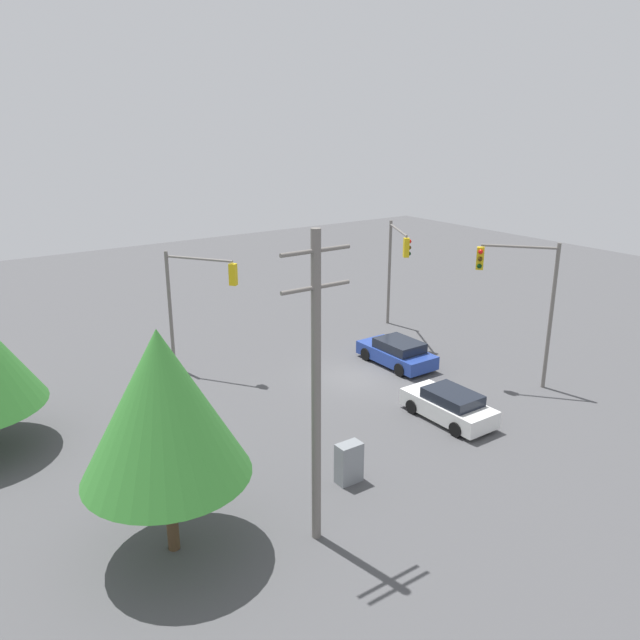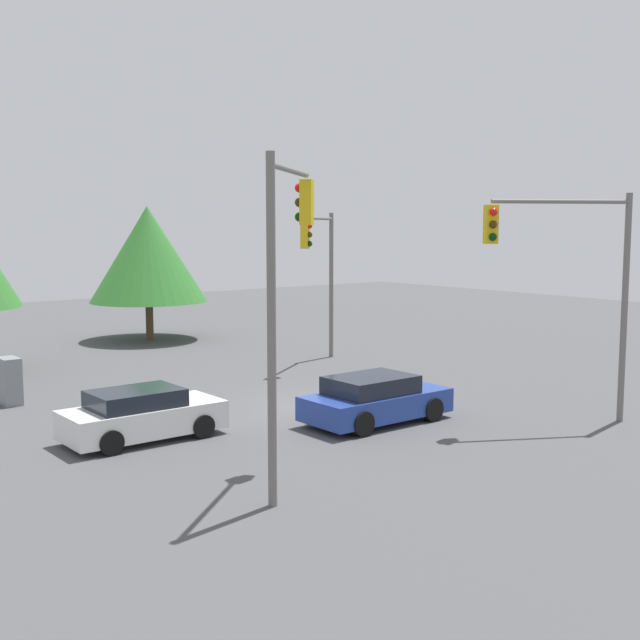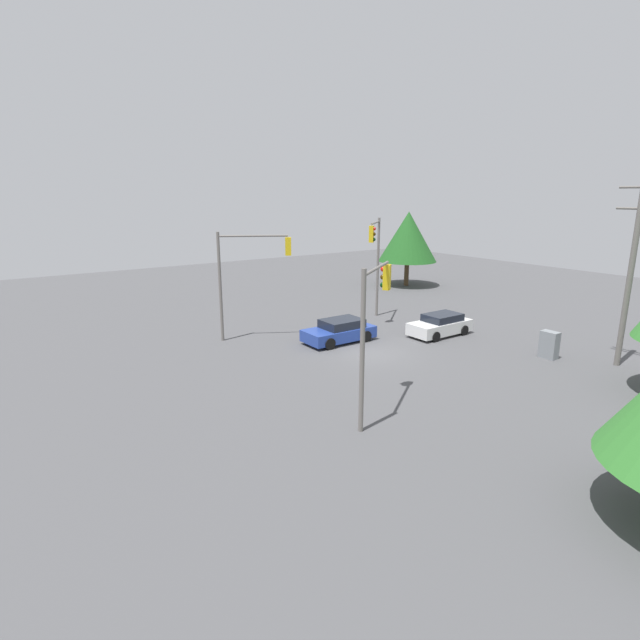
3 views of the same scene
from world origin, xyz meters
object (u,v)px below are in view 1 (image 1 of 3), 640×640
at_px(traffic_signal_main, 195,292).
at_px(traffic_signal_aux, 396,259).
at_px(sedan_white, 449,405).
at_px(electrical_cabinet, 349,463).
at_px(traffic_signal_cross, 524,290).
at_px(sedan_blue, 397,353).

distance_m(traffic_signal_main, traffic_signal_aux, 12.35).
distance_m(sedan_white, electrical_cabinet, 6.57).
relative_size(traffic_signal_cross, traffic_signal_aux, 1.08).
xyz_separation_m(sedan_white, traffic_signal_aux, (5.92, 10.23, 3.80)).
bearing_deg(traffic_signal_aux, sedan_white, -0.93).
height_order(traffic_signal_main, traffic_signal_aux, traffic_signal_aux).
xyz_separation_m(sedan_blue, traffic_signal_cross, (2.93, -5.25, 4.07)).
bearing_deg(traffic_signal_cross, electrical_cabinet, 59.63).
distance_m(sedan_white, traffic_signal_cross, 6.79).
bearing_deg(electrical_cabinet, traffic_signal_main, 89.85).
xyz_separation_m(sedan_blue, traffic_signal_aux, (3.48, 4.20, 3.80)).
xyz_separation_m(sedan_white, traffic_signal_cross, (5.37, 0.78, 4.08)).
height_order(sedan_white, traffic_signal_aux, traffic_signal_aux).
distance_m(sedan_blue, electrical_cabinet, 11.54).
bearing_deg(traffic_signal_main, traffic_signal_cross, 13.68).
height_order(sedan_white, traffic_signal_cross, traffic_signal_cross).
relative_size(traffic_signal_main, electrical_cabinet, 4.12).
height_order(sedan_white, traffic_signal_main, traffic_signal_main).
bearing_deg(sedan_blue, sedan_white, -112.02).
height_order(traffic_signal_main, electrical_cabinet, traffic_signal_main).
bearing_deg(sedan_white, traffic_signal_aux, 59.94).
distance_m(traffic_signal_cross, traffic_signal_aux, 9.47).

